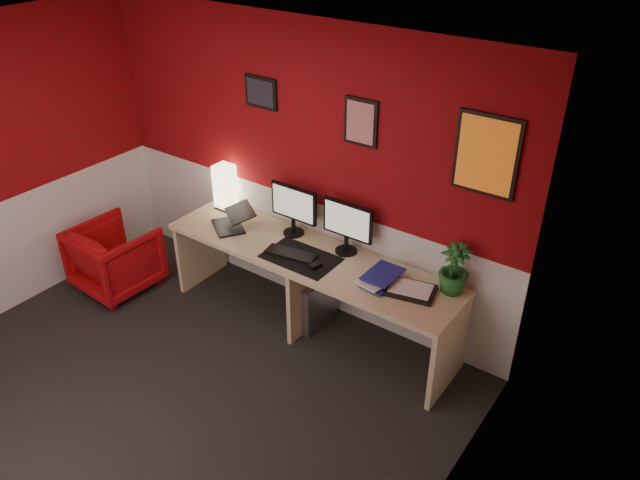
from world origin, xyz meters
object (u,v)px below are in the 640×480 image
(shoji_lamp, at_px, (225,188))
(zen_tray, at_px, (411,291))
(desk, at_px, (310,291))
(laptop, at_px, (227,216))
(monitor_right, at_px, (347,220))
(monitor_left, at_px, (293,203))
(potted_plant, at_px, (454,269))
(armchair, at_px, (115,258))
(pc_tower, at_px, (314,300))

(shoji_lamp, distance_m, zen_tray, 2.03)
(desk, distance_m, zen_tray, 0.99)
(laptop, bearing_deg, monitor_right, 47.76)
(monitor_left, distance_m, monitor_right, 0.53)
(monitor_right, height_order, potted_plant, monitor_right)
(armchair, bearing_deg, potted_plant, -163.00)
(laptop, bearing_deg, pc_tower, 42.48)
(desk, relative_size, laptop, 7.88)
(zen_tray, relative_size, potted_plant, 0.88)
(laptop, distance_m, armchair, 1.23)
(zen_tray, height_order, potted_plant, potted_plant)
(shoji_lamp, xyz_separation_m, pc_tower, (1.08, -0.14, -0.70))
(shoji_lamp, distance_m, armchair, 1.23)
(shoji_lamp, distance_m, potted_plant, 2.25)
(shoji_lamp, bearing_deg, pc_tower, -7.30)
(pc_tower, bearing_deg, monitor_right, 29.26)
(desk, distance_m, armchair, 1.91)
(zen_tray, height_order, pc_tower, zen_tray)
(shoji_lamp, bearing_deg, armchair, -133.54)
(monitor_left, height_order, monitor_right, same)
(monitor_right, bearing_deg, shoji_lamp, 179.87)
(zen_tray, relative_size, pc_tower, 0.78)
(zen_tray, bearing_deg, monitor_right, 164.32)
(zen_tray, bearing_deg, pc_tower, 176.30)
(desk, xyz_separation_m, armchair, (-1.83, -0.56, -0.05))
(monitor_left, bearing_deg, desk, -32.09)
(zen_tray, distance_m, armchair, 2.83)
(zen_tray, xyz_separation_m, potted_plant, (0.24, 0.19, 0.18))
(zen_tray, bearing_deg, laptop, -177.83)
(desk, relative_size, armchair, 3.79)
(desk, xyz_separation_m, laptop, (-0.84, -0.05, 0.47))
(monitor_left, relative_size, pc_tower, 1.29)
(monitor_right, bearing_deg, laptop, -166.02)
(laptop, xyz_separation_m, zen_tray, (1.75, 0.07, -0.09))
(desk, distance_m, monitor_left, 0.75)
(desk, height_order, zen_tray, zen_tray)
(armchair, bearing_deg, monitor_right, -156.71)
(zen_tray, xyz_separation_m, armchair, (-2.74, -0.57, -0.43))
(shoji_lamp, bearing_deg, potted_plant, -0.32)
(armchair, bearing_deg, shoji_lamp, -130.78)
(pc_tower, distance_m, armchair, 1.92)
(laptop, xyz_separation_m, pc_tower, (0.82, 0.13, -0.61))
(armchair, bearing_deg, monitor_left, -150.90)
(monitor_right, relative_size, potted_plant, 1.46)
(shoji_lamp, distance_m, monitor_left, 0.79)
(monitor_left, height_order, potted_plant, monitor_left)
(desk, xyz_separation_m, potted_plant, (1.15, 0.20, 0.56))
(monitor_left, distance_m, pc_tower, 0.86)
(monitor_left, bearing_deg, pc_tower, -22.19)
(desk, distance_m, laptop, 0.96)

